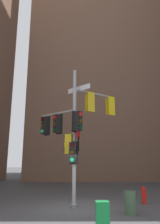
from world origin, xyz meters
TOP-DOWN VIEW (x-y plane):
  - ground at (0.00, 0.00)m, footprint 120.00×120.00m
  - building_mid_block at (2.78, 20.77)m, footprint 17.10×17.10m
  - signal_pole_assembly at (0.02, 0.44)m, footprint 4.44×2.32m
  - fire_hydrant at (3.69, 0.89)m, footprint 0.33×0.23m
  - newspaper_box at (1.00, -3.47)m, footprint 0.45×0.36m
  - trash_bin at (2.44, -1.30)m, footprint 0.52×0.52m

SIDE VIEW (x-z plane):
  - ground at x=0.00m, z-range 0.00..0.00m
  - newspaper_box at x=1.00m, z-range 0.00..0.92m
  - fire_hydrant at x=3.69m, z-range 0.02..0.90m
  - trash_bin at x=2.44m, z-range 0.00..0.94m
  - signal_pole_assembly at x=0.02m, z-range 0.51..7.62m
  - building_mid_block at x=2.78m, z-range 0.00..36.83m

